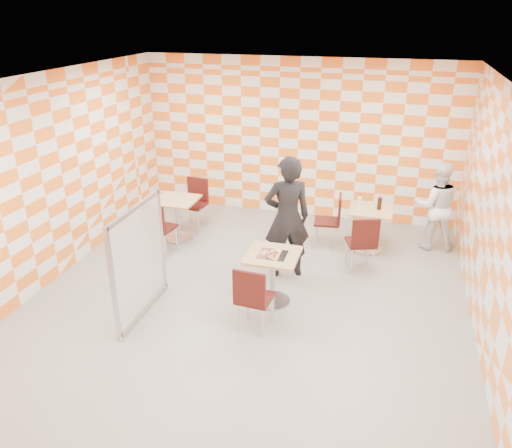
{
  "coord_description": "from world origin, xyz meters",
  "views": [
    {
      "loc": [
        1.75,
        -5.66,
        3.82
      ],
      "look_at": [
        0.1,
        0.2,
        1.15
      ],
      "focal_mm": 35.0,
      "sensor_mm": 36.0,
      "label": 1
    }
  ],
  "objects_px": {
    "man_white": "(436,206)",
    "chair_empty_near": "(158,225)",
    "empty_table": "(177,212)",
    "chair_main_front": "(252,295)",
    "main_table": "(273,270)",
    "man_dark": "(287,218)",
    "soda_bottle": "(379,203)",
    "second_table": "(370,222)",
    "partition": "(139,261)",
    "chair_empty_far": "(196,199)",
    "sport_bottle": "(360,200)",
    "chair_second_front": "(363,240)",
    "chair_second_side": "(333,217)"
  },
  "relations": [
    {
      "from": "main_table",
      "to": "chair_empty_near",
      "type": "xyz_separation_m",
      "value": [
        -2.16,
        0.9,
        0.04
      ]
    },
    {
      "from": "chair_second_side",
      "to": "partition",
      "type": "xyz_separation_m",
      "value": [
        -2.15,
        -2.74,
        0.25
      ]
    },
    {
      "from": "empty_table",
      "to": "soda_bottle",
      "type": "bearing_deg",
      "value": 7.87
    },
    {
      "from": "man_dark",
      "to": "chair_second_front",
      "type": "bearing_deg",
      "value": 175.75
    },
    {
      "from": "empty_table",
      "to": "chair_main_front",
      "type": "distance_m",
      "value": 3.1
    },
    {
      "from": "man_dark",
      "to": "soda_bottle",
      "type": "height_order",
      "value": "man_dark"
    },
    {
      "from": "chair_second_side",
      "to": "man_dark",
      "type": "relative_size",
      "value": 0.49
    },
    {
      "from": "chair_empty_far",
      "to": "sport_bottle",
      "type": "distance_m",
      "value": 2.99
    },
    {
      "from": "partition",
      "to": "chair_empty_far",
      "type": "bearing_deg",
      "value": 98.04
    },
    {
      "from": "main_table",
      "to": "second_table",
      "type": "bearing_deg",
      "value": 60.17
    },
    {
      "from": "sport_bottle",
      "to": "chair_second_front",
      "type": "bearing_deg",
      "value": -80.77
    },
    {
      "from": "sport_bottle",
      "to": "soda_bottle",
      "type": "height_order",
      "value": "soda_bottle"
    },
    {
      "from": "main_table",
      "to": "man_white",
      "type": "bearing_deg",
      "value": 47.78
    },
    {
      "from": "main_table",
      "to": "sport_bottle",
      "type": "xyz_separation_m",
      "value": [
        0.96,
        2.16,
        0.33
      ]
    },
    {
      "from": "chair_empty_near",
      "to": "chair_second_side",
      "type": "bearing_deg",
      "value": 22.21
    },
    {
      "from": "empty_table",
      "to": "partition",
      "type": "distance_m",
      "value": 2.38
    },
    {
      "from": "chair_empty_far",
      "to": "man_dark",
      "type": "relative_size",
      "value": 0.49
    },
    {
      "from": "chair_empty_near",
      "to": "soda_bottle",
      "type": "height_order",
      "value": "soda_bottle"
    },
    {
      "from": "man_white",
      "to": "sport_bottle",
      "type": "relative_size",
      "value": 7.62
    },
    {
      "from": "second_table",
      "to": "partition",
      "type": "relative_size",
      "value": 0.48
    },
    {
      "from": "main_table",
      "to": "chair_second_front",
      "type": "bearing_deg",
      "value": 47.79
    },
    {
      "from": "man_white",
      "to": "man_dark",
      "type": "bearing_deg",
      "value": 29.58
    },
    {
      "from": "chair_empty_near",
      "to": "man_dark",
      "type": "height_order",
      "value": "man_dark"
    },
    {
      "from": "chair_empty_far",
      "to": "sport_bottle",
      "type": "relative_size",
      "value": 4.62
    },
    {
      "from": "chair_empty_far",
      "to": "main_table",
      "type": "bearing_deg",
      "value": -47.3
    },
    {
      "from": "chair_empty_far",
      "to": "sport_bottle",
      "type": "xyz_separation_m",
      "value": [
        2.98,
        -0.03,
        0.29
      ]
    },
    {
      "from": "empty_table",
      "to": "chair_main_front",
      "type": "relative_size",
      "value": 0.81
    },
    {
      "from": "chair_main_front",
      "to": "man_white",
      "type": "distance_m",
      "value": 3.92
    },
    {
      "from": "main_table",
      "to": "chair_main_front",
      "type": "distance_m",
      "value": 0.76
    },
    {
      "from": "main_table",
      "to": "partition",
      "type": "distance_m",
      "value": 1.78
    },
    {
      "from": "chair_second_front",
      "to": "man_dark",
      "type": "bearing_deg",
      "value": -160.65
    },
    {
      "from": "chair_main_front",
      "to": "sport_bottle",
      "type": "bearing_deg",
      "value": 70.49
    },
    {
      "from": "main_table",
      "to": "empty_table",
      "type": "relative_size",
      "value": 1.0
    },
    {
      "from": "man_dark",
      "to": "chair_empty_far",
      "type": "bearing_deg",
      "value": -57.18
    },
    {
      "from": "chair_main_front",
      "to": "chair_empty_near",
      "type": "height_order",
      "value": "same"
    },
    {
      "from": "chair_second_front",
      "to": "sport_bottle",
      "type": "relative_size",
      "value": 4.62
    },
    {
      "from": "empty_table",
      "to": "chair_empty_far",
      "type": "height_order",
      "value": "chair_empty_far"
    },
    {
      "from": "chair_main_front",
      "to": "sport_bottle",
      "type": "distance_m",
      "value": 3.1
    },
    {
      "from": "main_table",
      "to": "sport_bottle",
      "type": "distance_m",
      "value": 2.38
    },
    {
      "from": "chair_empty_near",
      "to": "sport_bottle",
      "type": "xyz_separation_m",
      "value": [
        3.12,
        1.25,
        0.29
      ]
    },
    {
      "from": "second_table",
      "to": "chair_second_front",
      "type": "xyz_separation_m",
      "value": [
        -0.05,
        -0.8,
        0.04
      ]
    },
    {
      "from": "second_table",
      "to": "chair_main_front",
      "type": "distance_m",
      "value": 3.05
    },
    {
      "from": "man_white",
      "to": "chair_empty_near",
      "type": "bearing_deg",
      "value": 12.95
    },
    {
      "from": "partition",
      "to": "soda_bottle",
      "type": "relative_size",
      "value": 6.74
    },
    {
      "from": "soda_bottle",
      "to": "man_dark",
      "type": "bearing_deg",
      "value": -136.89
    },
    {
      "from": "second_table",
      "to": "partition",
      "type": "distance_m",
      "value": 3.92
    },
    {
      "from": "chair_second_side",
      "to": "sport_bottle",
      "type": "bearing_deg",
      "value": 19.27
    },
    {
      "from": "chair_main_front",
      "to": "chair_empty_near",
      "type": "bearing_deg",
      "value": 141.54
    },
    {
      "from": "chair_main_front",
      "to": "chair_second_front",
      "type": "xyz_separation_m",
      "value": [
        1.18,
        1.99,
        0.0
      ]
    },
    {
      "from": "empty_table",
      "to": "man_white",
      "type": "relative_size",
      "value": 0.49
    }
  ]
}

